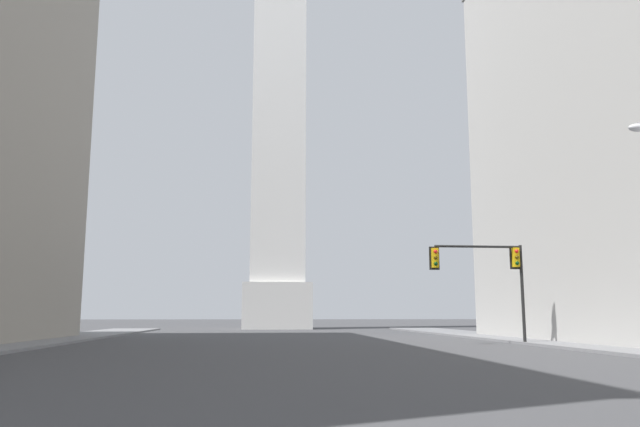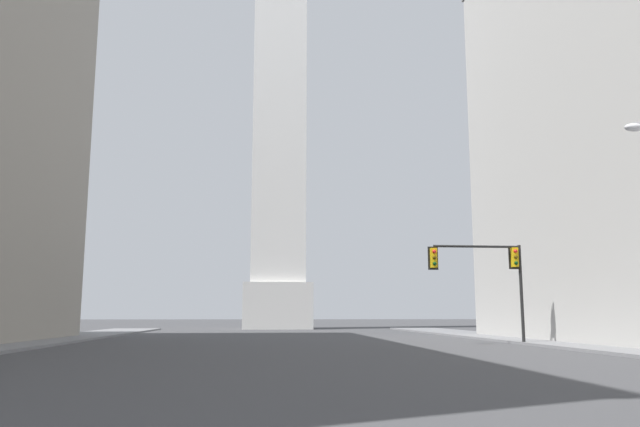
# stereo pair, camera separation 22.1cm
# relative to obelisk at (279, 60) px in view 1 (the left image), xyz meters

# --- Properties ---
(obelisk) EXTENTS (7.79, 7.79, 67.81)m
(obelisk) POSITION_rel_obelisk_xyz_m (0.00, 0.00, 0.00)
(obelisk) COLOR silver
(obelisk) RESTS_ON ground_plane
(traffic_light_mid_right) EXTENTS (5.49, 0.51, 5.58)m
(traffic_light_mid_right) POSITION_rel_obelisk_xyz_m (11.05, -38.71, -28.34)
(traffic_light_mid_right) COLOR black
(traffic_light_mid_right) RESTS_ON ground_plane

